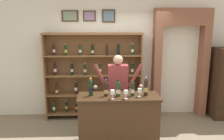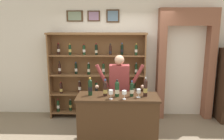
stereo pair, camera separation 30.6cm
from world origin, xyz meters
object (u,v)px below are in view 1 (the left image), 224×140
Objects in this scene: tasting_bottle_riserva at (133,89)px; shopkeeper at (118,86)px; tasting_bottle_bianco at (91,87)px; tasting_bottle_vin_santo at (106,89)px; tasting_bottle_rosso at (118,89)px; wine_glass_left at (113,92)px; tasting_bottle_prosecco at (146,87)px; wine_glass_right at (126,92)px; wine_glass_spare at (140,91)px; tasting_counter at (118,121)px; wine_shelf at (94,74)px.

shopkeeper is at bearing 110.63° from tasting_bottle_riserva.
tasting_bottle_vin_santo is (0.27, -0.03, -0.02)m from tasting_bottle_bianco.
wine_glass_left is (-0.10, -0.14, -0.02)m from tasting_bottle_rosso.
shopkeeper reaches higher than tasting_bottle_rosso.
tasting_bottle_rosso is 0.50m from tasting_bottle_prosecco.
wine_glass_right is 0.27m from wine_glass_spare.
tasting_counter is 0.80m from tasting_bottle_prosecco.
tasting_bottle_prosecco is at bearing 16.29° from wine_glass_left.
tasting_bottle_prosecco reaches higher than tasting_counter.
wine_glass_left is (0.38, -1.52, 0.02)m from wine_shelf.
wine_glass_right is (0.13, -0.15, -0.03)m from tasting_bottle_rosso.
shopkeeper is at bearing 87.36° from tasting_counter.
tasting_bottle_rosso is at bearing 172.93° from wine_glass_spare.
wine_glass_spare is (0.34, -0.65, 0.08)m from shopkeeper.
tasting_bottle_vin_santo is at bearing -179.34° from tasting_bottle_prosecco.
wine_glass_spare is (0.59, -0.07, -0.03)m from tasting_bottle_vin_santo.
tasting_bottle_riserva is (0.47, -0.01, -0.01)m from tasting_bottle_vin_santo.
tasting_bottle_vin_santo reaches higher than tasting_bottle_riserva.
tasting_counter is 9.08× the size of wine_glass_left.
tasting_bottle_vin_santo reaches higher than wine_glass_right.
wine_glass_left is at bearing -126.16° from tasting_bottle_rosso.
tasting_bottle_bianco is 0.74m from tasting_bottle_riserva.
tasting_bottle_rosso is 1.07× the size of tasting_bottle_riserva.
tasting_bottle_bianco is at bearing 161.54° from wine_glass_right.
wine_glass_spare is at bearing 21.50° from wine_glass_right.
tasting_bottle_bianco is 0.87m from wine_glass_spare.
wine_shelf is 6.65× the size of tasting_bottle_prosecco.
tasting_bottle_prosecco is (0.99, -0.02, -0.00)m from tasting_bottle_bianco.
tasting_bottle_vin_santo is 0.38m from wine_glass_right.
wine_shelf is 1.56× the size of tasting_counter.
shopkeeper reaches higher than tasting_bottle_prosecco.
wine_glass_left is at bearing -155.88° from tasting_bottle_riserva.
tasting_bottle_rosso is 0.38m from wine_glass_spare.
tasting_bottle_rosso is at bearing 130.58° from wine_glass_right.
wine_glass_spare is (0.25, 0.10, -0.01)m from wine_glass_right.
tasting_bottle_vin_santo reaches higher than tasting_counter.
tasting_bottle_prosecco is (0.46, -0.57, 0.12)m from shopkeeper.
tasting_bottle_bianco is (-0.52, -0.55, 0.12)m from shopkeeper.
wine_shelf reaches higher than wine_glass_left.
tasting_bottle_prosecco is at bearing 0.92° from tasting_counter.
shopkeeper reaches higher than tasting_bottle_bianco.
wine_glass_right is (0.61, -1.52, 0.02)m from wine_shelf.
tasting_bottle_vin_santo is 0.71m from tasting_bottle_prosecco.
tasting_counter is at bearing 122.87° from wine_glass_right.
wine_shelf is 14.90× the size of wine_glass_spare.
wine_glass_left is (-0.36, -0.16, -0.01)m from tasting_bottle_riserva.
shopkeeper reaches higher than tasting_counter.
tasting_bottle_riserva is 0.24m from tasting_bottle_prosecco.
tasting_bottle_bianco reaches higher than tasting_counter.
wine_shelf is at bearing 126.31° from tasting_bottle_prosecco.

